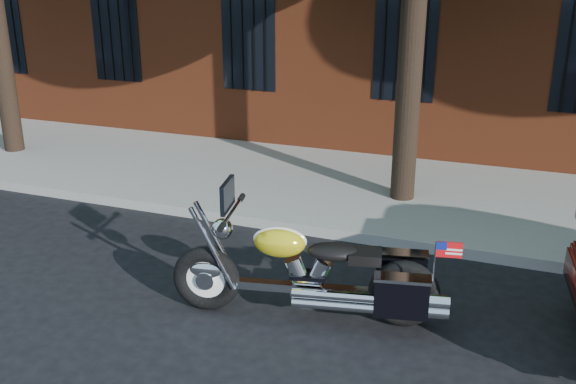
% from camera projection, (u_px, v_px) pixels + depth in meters
% --- Properties ---
extents(ground, '(120.00, 120.00, 0.00)m').
position_uv_depth(ground, '(309.00, 283.00, 7.48)').
color(ground, black).
rests_on(ground, ground).
extents(curb, '(40.00, 0.16, 0.15)m').
position_uv_depth(curb, '(342.00, 233.00, 8.67)').
color(curb, gray).
rests_on(curb, ground).
extents(sidewalk, '(40.00, 3.60, 0.15)m').
position_uv_depth(sidewalk, '(375.00, 190.00, 10.33)').
color(sidewalk, gray).
rests_on(sidewalk, ground).
extents(motorcycle, '(2.94, 1.18, 1.47)m').
position_uv_depth(motorcycle, '(317.00, 276.00, 6.56)').
color(motorcycle, black).
rests_on(motorcycle, ground).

